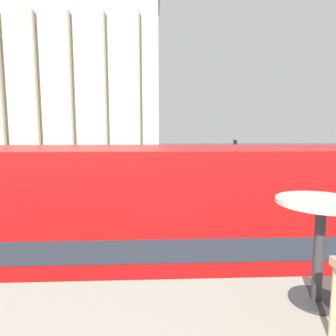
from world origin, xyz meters
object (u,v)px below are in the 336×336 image
(traffic_light_far, at_px, (234,153))
(pedestrian_black, at_px, (120,214))
(double_decker_bus, at_px, (141,231))
(pedestrian_olive, at_px, (134,214))
(cafe_dining_table, at_px, (320,228))
(traffic_light_near, at_px, (276,178))
(pedestrian_grey, at_px, (239,179))
(plaza_building_left, at_px, (64,81))
(traffic_light_mid, at_px, (208,161))
(car_navy, at_px, (245,168))
(car_white, at_px, (141,171))

(traffic_light_far, height_order, pedestrian_black, traffic_light_far)
(double_decker_bus, relative_size, pedestrian_olive, 6.29)
(cafe_dining_table, distance_m, traffic_light_near, 12.95)
(cafe_dining_table, xyz_separation_m, pedestrian_grey, (4.95, 19.19, -2.87))
(double_decker_bus, height_order, plaza_building_left, plaza_building_left)
(traffic_light_far, bearing_deg, pedestrian_grey, -102.00)
(double_decker_bus, bearing_deg, plaza_building_left, 100.95)
(pedestrian_grey, bearing_deg, traffic_light_near, 123.98)
(traffic_light_mid, height_order, pedestrian_grey, traffic_light_mid)
(pedestrian_black, bearing_deg, traffic_light_near, -101.35)
(cafe_dining_table, height_order, traffic_light_mid, cafe_dining_table)
(cafe_dining_table, height_order, plaza_building_left, plaza_building_left)
(pedestrian_black, height_order, pedestrian_olive, pedestrian_black)
(traffic_light_near, distance_m, car_navy, 16.73)
(pedestrian_black, bearing_deg, double_decker_bus, 167.71)
(plaza_building_left, bearing_deg, double_decker_bus, -71.86)
(traffic_light_near, bearing_deg, traffic_light_mid, 104.25)
(car_navy, distance_m, pedestrian_black, 20.82)
(car_white, bearing_deg, traffic_light_far, 73.62)
(traffic_light_mid, xyz_separation_m, pedestrian_olive, (-4.78, -8.74, -1.41))
(double_decker_bus, height_order, pedestrian_black, double_decker_bus)
(traffic_light_near, distance_m, car_white, 16.22)
(traffic_light_far, bearing_deg, car_white, 179.59)
(traffic_light_mid, distance_m, car_white, 8.78)
(car_white, xyz_separation_m, pedestrian_black, (-0.08, -16.00, 0.35))
(plaza_building_left, xyz_separation_m, traffic_light_far, (21.41, -19.35, -9.63))
(traffic_light_mid, height_order, pedestrian_olive, traffic_light_mid)
(cafe_dining_table, xyz_separation_m, car_navy, (8.12, 28.27, -3.21))
(traffic_light_far, height_order, pedestrian_grey, traffic_light_far)
(double_decker_bus, xyz_separation_m, pedestrian_olive, (-0.60, 6.35, -1.41))
(car_navy, bearing_deg, traffic_light_near, -82.63)
(traffic_light_near, height_order, pedestrian_olive, traffic_light_near)
(cafe_dining_table, bearing_deg, car_white, 95.45)
(cafe_dining_table, relative_size, pedestrian_grey, 0.41)
(car_navy, distance_m, pedestrian_grey, 9.62)
(pedestrian_olive, bearing_deg, double_decker_bus, -4.64)
(cafe_dining_table, xyz_separation_m, traffic_light_near, (4.67, 11.97, -1.63))
(traffic_light_near, distance_m, pedestrian_black, 7.54)
(plaza_building_left, xyz_separation_m, pedestrian_black, (12.34, -35.29, -11.00))
(traffic_light_near, distance_m, pedestrian_olive, 6.94)
(car_navy, relative_size, pedestrian_grey, 2.34)
(traffic_light_near, height_order, pedestrian_grey, traffic_light_near)
(traffic_light_near, distance_m, traffic_light_far, 14.50)
(double_decker_bus, distance_m, pedestrian_olive, 6.53)
(plaza_building_left, xyz_separation_m, car_navy, (23.07, -17.45, -11.35))
(double_decker_bus, distance_m, car_white, 22.01)
(car_white, relative_size, pedestrian_black, 2.31)
(plaza_building_left, relative_size, traffic_light_near, 8.43)
(traffic_light_mid, bearing_deg, pedestrian_olive, -118.68)
(traffic_light_mid, bearing_deg, traffic_light_far, 61.12)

